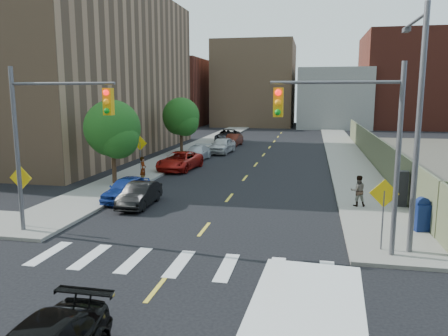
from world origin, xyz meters
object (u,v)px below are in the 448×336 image
at_px(parked_car_blue, 127,189).
at_px(mailbox, 422,214).
at_px(parked_car_red, 180,161).
at_px(payphone, 402,189).
at_px(pedestrian_west, 143,169).
at_px(parked_car_silver, 197,153).
at_px(parked_car_grey, 228,136).
at_px(parked_car_maroon, 233,140).
at_px(parked_car_white, 222,145).
at_px(pedestrian_east, 358,191).
at_px(parked_car_black, 140,195).

distance_m(parked_car_blue, mailbox, 15.01).
bearing_deg(parked_car_red, payphone, -25.71).
xyz_separation_m(payphone, pedestrian_west, (-15.47, 3.37, -0.10)).
relative_size(parked_car_silver, pedestrian_west, 2.67).
bearing_deg(pedestrian_west, mailbox, -123.72).
bearing_deg(parked_car_silver, parked_car_grey, 92.47).
distance_m(parked_car_maroon, pedestrian_west, 22.05).
distance_m(parked_car_white, pedestrian_east, 22.33).
height_order(mailbox, payphone, payphone).
height_order(parked_car_white, parked_car_maroon, parked_car_white).
relative_size(parked_car_red, mailbox, 3.48).
relative_size(parked_car_black, parked_car_red, 0.74).
height_order(parked_car_red, pedestrian_east, pedestrian_east).
distance_m(parked_car_red, mailbox, 19.69).
bearing_deg(pedestrian_east, pedestrian_west, -23.83).
bearing_deg(parked_car_black, parked_car_silver, 92.88).
relative_size(parked_car_white, parked_car_maroon, 1.15).
bearing_deg(pedestrian_west, parked_car_blue, -177.68).
xyz_separation_m(parked_car_maroon, pedestrian_east, (11.17, -25.72, 0.29)).
height_order(parked_car_white, payphone, payphone).
bearing_deg(parked_car_maroon, parked_car_black, -85.55).
distance_m(parked_car_maroon, parked_car_grey, 3.59).
xyz_separation_m(mailbox, pedestrian_west, (-15.50, 7.53, 0.12)).
bearing_deg(pedestrian_west, parked_car_grey, -9.62).
relative_size(parked_car_black, parked_car_silver, 0.85).
bearing_deg(parked_car_white, parked_car_black, -84.66).
height_order(mailbox, pedestrian_west, pedestrian_west).
bearing_deg(payphone, pedestrian_east, -165.58).
xyz_separation_m(parked_car_red, payphone, (14.67, -8.94, 0.37)).
bearing_deg(parked_car_blue, parked_car_maroon, 89.85).
relative_size(parked_car_red, parked_car_white, 1.10).
distance_m(payphone, pedestrian_east, 2.24).
distance_m(parked_car_red, parked_car_maroon, 16.42).
relative_size(parked_car_blue, parked_car_white, 0.84).
bearing_deg(parked_car_silver, parked_car_blue, -87.53).
xyz_separation_m(parked_car_silver, parked_car_maroon, (1.30, 11.26, 0.02)).
bearing_deg(mailbox, parked_car_silver, 111.94).
relative_size(parked_car_silver, parked_car_grey, 0.79).
distance_m(parked_car_white, parked_car_grey, 9.82).
bearing_deg(payphone, parked_car_grey, 121.04).
bearing_deg(pedestrian_east, parked_car_silver, -57.18).
height_order(parked_car_blue, parked_car_white, parked_car_white).
height_order(payphone, pedestrian_west, payphone).
bearing_deg(parked_car_red, parked_car_grey, 95.66).
relative_size(parked_car_black, pedestrian_west, 2.28).
distance_m(parked_car_white, parked_car_maroon, 6.39).
relative_size(parked_car_grey, pedestrian_west, 3.40).
height_order(parked_car_red, payphone, payphone).
height_order(parked_car_blue, parked_car_maroon, parked_car_blue).
distance_m(parked_car_silver, payphone, 20.32).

